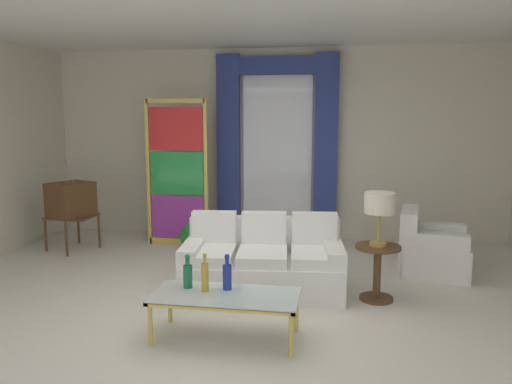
{
  "coord_description": "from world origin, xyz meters",
  "views": [
    {
      "loc": [
        1.06,
        -4.92,
        1.95
      ],
      "look_at": [
        0.07,
        0.9,
        1.05
      ],
      "focal_mm": 35.07,
      "sensor_mm": 36.0,
      "label": 1
    }
  ],
  "objects": [
    {
      "name": "peacock_figurine",
      "position": [
        -1.02,
        1.86,
        0.22
      ],
      "size": [
        0.44,
        0.6,
        0.5
      ],
      "color": "beige",
      "rests_on": "ground"
    },
    {
      "name": "armchair_white",
      "position": [
        2.18,
        1.42,
        0.29
      ],
      "size": [
        0.94,
        0.93,
        0.8
      ],
      "color": "white",
      "rests_on": "ground"
    },
    {
      "name": "bottle_amber_squat",
      "position": [
        -0.1,
        -0.81,
        0.55
      ],
      "size": [
        0.06,
        0.06,
        0.35
      ],
      "color": "gold",
      "rests_on": "coffee_table"
    },
    {
      "name": "round_side_table",
      "position": [
        1.47,
        0.35,
        0.36
      ],
      "size": [
        0.48,
        0.48,
        0.59
      ],
      "color": "brown",
      "rests_on": "ground"
    },
    {
      "name": "stained_glass_divider",
      "position": [
        -1.35,
        2.21,
        1.06
      ],
      "size": [
        0.95,
        0.05,
        2.2
      ],
      "color": "gold",
      "rests_on": "ground"
    },
    {
      "name": "ground_plane",
      "position": [
        0.0,
        0.0,
        0.0
      ],
      "size": [
        16.0,
        16.0,
        0.0
      ],
      "primitive_type": "plane",
      "color": "silver"
    },
    {
      "name": "bottle_blue_decanter",
      "position": [
        0.09,
        -0.72,
        0.54
      ],
      "size": [
        0.08,
        0.08,
        0.33
      ],
      "color": "navy",
      "rests_on": "coffee_table"
    },
    {
      "name": "vintage_tv",
      "position": [
        -2.8,
        1.69,
        0.73
      ],
      "size": [
        0.7,
        0.74,
        1.35
      ],
      "color": "brown",
      "rests_on": "ground"
    },
    {
      "name": "coffee_table",
      "position": [
        0.1,
        -0.84,
        0.37
      ],
      "size": [
        1.28,
        0.58,
        0.41
      ],
      "color": "silver",
      "rests_on": "ground"
    },
    {
      "name": "wall_rear",
      "position": [
        0.0,
        3.06,
        1.5
      ],
      "size": [
        8.0,
        0.12,
        3.0
      ],
      "primitive_type": "cube",
      "color": "beige",
      "rests_on": "ground"
    },
    {
      "name": "couch_white_long",
      "position": [
        0.23,
        0.47,
        0.3
      ],
      "size": [
        1.84,
        1.09,
        0.86
      ],
      "color": "white",
      "rests_on": "ground"
    },
    {
      "name": "ceiling_slab",
      "position": [
        0.0,
        0.8,
        3.02
      ],
      "size": [
        8.0,
        7.6,
        0.04
      ],
      "primitive_type": "cube",
      "color": "white"
    },
    {
      "name": "table_lamp_brass",
      "position": [
        1.47,
        0.35,
        1.03
      ],
      "size": [
        0.32,
        0.32,
        0.57
      ],
      "color": "#B29338",
      "rests_on": "round_side_table"
    },
    {
      "name": "curtained_window",
      "position": [
        0.06,
        2.89,
        1.74
      ],
      "size": [
        2.0,
        0.17,
        2.7
      ],
      "color": "white",
      "rests_on": "ground"
    },
    {
      "name": "bottle_crystal_tall",
      "position": [
        -0.28,
        -0.74,
        0.53
      ],
      "size": [
        0.08,
        0.08,
        0.31
      ],
      "color": "#196B3D",
      "rests_on": "coffee_table"
    }
  ]
}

